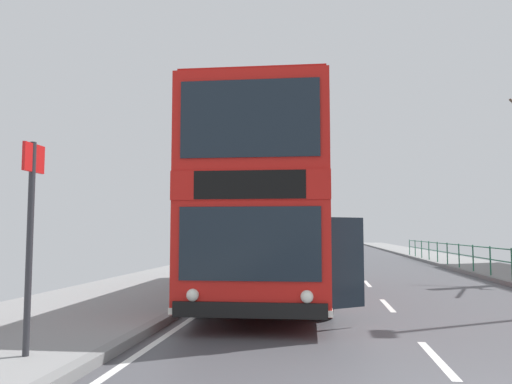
{
  "coord_description": "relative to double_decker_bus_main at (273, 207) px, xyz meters",
  "views": [
    {
      "loc": [
        -1.5,
        -4.29,
        1.65
      ],
      "look_at": [
        -2.76,
        5.54,
        2.45
      ],
      "focal_mm": 34.93,
      "sensor_mm": 36.0,
      "label": 1
    }
  ],
  "objects": [
    {
      "name": "pedestrian_railing_far_kerb",
      "position": [
        7.14,
        5.8,
        -1.46
      ],
      "size": [
        0.05,
        31.91,
        1.02
      ],
      "color": "#236B4C",
      "rests_on": "ground"
    },
    {
      "name": "double_decker_bus_main",
      "position": [
        0.0,
        0.0,
        0.0
      ],
      "size": [
        3.4,
        10.22,
        4.37
      ],
      "color": "red",
      "rests_on": "ground"
    },
    {
      "name": "bus_stop_sign_near",
      "position": [
        -2.4,
        -6.92,
        -0.52
      ],
      "size": [
        0.08,
        0.44,
        2.65
      ],
      "color": "#2D2D33",
      "rests_on": "ground"
    }
  ]
}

